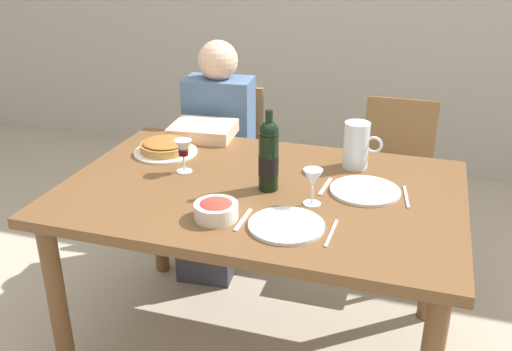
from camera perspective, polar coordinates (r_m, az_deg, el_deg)
ground_plane at (r=2.56m, az=0.44°, el=-16.78°), size 8.00×8.00×0.00m
dining_table at (r=2.19m, az=0.50°, el=-3.37°), size 1.50×1.00×0.76m
wine_bottle at (r=2.08m, az=1.28°, el=2.00°), size 0.08×0.08×0.31m
water_pitcher at (r=2.33m, az=10.09°, el=2.78°), size 0.16×0.10×0.19m
baked_tart at (r=2.49m, az=-9.14°, el=2.85°), size 0.28×0.28×0.06m
salad_bowl at (r=1.91m, az=-4.05°, el=-3.42°), size 0.15×0.15×0.07m
wine_glass_left_diner at (r=1.99m, az=5.76°, el=-0.43°), size 0.07×0.07×0.13m
wine_glass_right_diner at (r=2.26m, az=-7.36°, el=2.61°), size 0.07×0.07×0.14m
dinner_plate_left_setting at (r=1.87m, az=3.08°, el=-5.04°), size 0.25×0.25×0.01m
dinner_plate_right_setting at (r=2.14m, az=10.96°, el=-1.51°), size 0.26×0.26×0.01m
fork_left_setting at (r=1.91m, az=-1.30°, el=-4.49°), size 0.02×0.16×0.00m
knife_left_setting at (r=1.84m, az=7.62°, el=-5.78°), size 0.01×0.18×0.00m
knife_right_setting at (r=2.14m, az=14.93°, el=-2.08°), size 0.04×0.18×0.00m
spoon_right_setting at (r=2.16m, az=7.01°, el=-1.10°), size 0.03×0.16×0.00m
chair_left at (r=3.13m, az=-2.92°, el=1.87°), size 0.43×0.43×0.87m
diner_left at (r=2.88m, az=-4.25°, el=2.36°), size 0.36×0.53×1.16m
chair_right at (r=3.01m, az=13.83°, el=0.18°), size 0.40×0.40×0.87m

